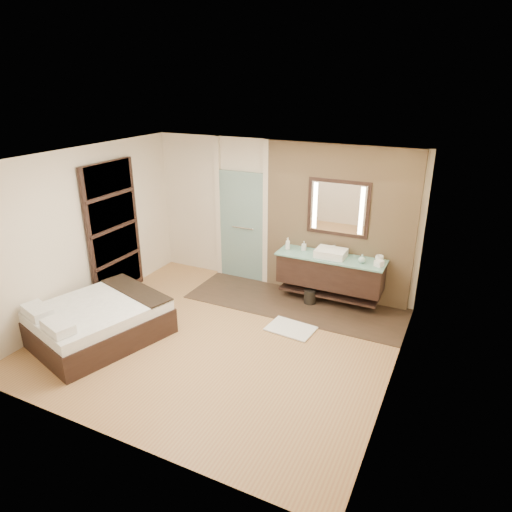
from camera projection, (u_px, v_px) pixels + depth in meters
The scene contains 15 objects.
floor at pixel (219, 340), 6.88m from camera, with size 5.00×5.00×0.00m, color #9E6842.
tile_strip at pixel (295, 303), 7.97m from camera, with size 3.80×1.30×0.01m, color #32271B.
stone_wall at pixel (338, 224), 7.79m from camera, with size 2.60×0.08×2.70m, color tan.
vanity at pixel (330, 272), 7.83m from camera, with size 1.85×0.55×0.88m.
mirror_unit at pixel (338, 208), 7.64m from camera, with size 1.06×0.04×0.96m.
frosted_door at pixel (242, 222), 8.61m from camera, with size 1.10×0.12×2.70m.
shoji_partition at pixel (114, 230), 7.92m from camera, with size 0.06×1.20×2.40m.
bed at pixel (98, 321), 6.82m from camera, with size 1.91×2.15×0.70m.
bath_mat at pixel (291, 328), 7.15m from camera, with size 0.72×0.50×0.02m, color white.
waste_bin at pixel (310, 297), 7.94m from camera, with size 0.20×0.20×0.25m, color black.
tissue_box at pixel (379, 263), 7.30m from camera, with size 0.12×0.12×0.10m, color white.
soap_bottle_a at pixel (288, 244), 7.99m from camera, with size 0.08×0.08×0.22m, color silver.
soap_bottle_b at pixel (304, 246), 7.96m from camera, with size 0.08×0.08×0.17m, color #B2B2B2.
soap_bottle_c at pixel (362, 259), 7.43m from camera, with size 0.11×0.11×0.15m, color #A1CAC3.
cup at pixel (379, 259), 7.49m from camera, with size 0.13×0.13×0.11m, color white.
Camera 1 is at (3.08, -5.10, 3.70)m, focal length 32.00 mm.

